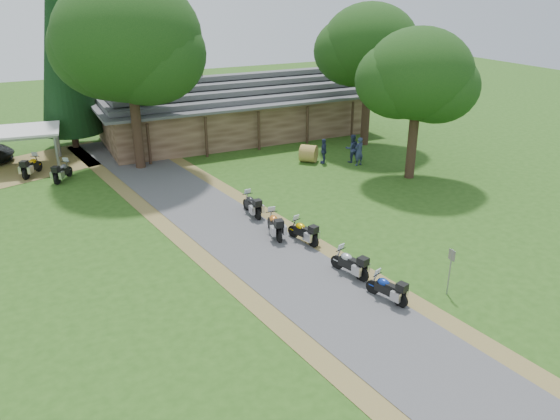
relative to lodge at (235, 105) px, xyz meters
name	(u,v)px	position (x,y,z in m)	size (l,w,h in m)	color
ground	(322,295)	(-6.00, -24.00, -2.45)	(120.00, 120.00, 0.00)	#274D15
driveway	(268,255)	(-6.50, -20.00, -2.45)	(46.00, 46.00, 0.00)	#48484B
lodge	(235,105)	(0.00, 0.00, 0.00)	(21.40, 9.40, 4.90)	brown
carport	(15,149)	(-16.05, -1.24, -1.20)	(5.77, 3.85, 2.50)	silver
motorcycle_row_a	(387,287)	(-3.97, -25.40, -1.88)	(1.67, 0.55, 1.15)	navy
motorcycle_row_b	(350,262)	(-4.18, -23.11, -1.84)	(1.79, 0.58, 1.22)	#ABAFB3
motorcycle_row_c	(303,230)	(-4.42, -19.49, -1.85)	(1.74, 0.57, 1.19)	#E5B600
motorcycle_row_d	(275,224)	(-5.32, -18.28, -1.81)	(1.88, 0.61, 1.28)	orange
motorcycle_row_e	(252,204)	(-5.30, -15.44, -1.82)	(1.83, 0.60, 1.25)	black
motorcycle_carport_a	(31,165)	(-15.26, -3.47, -1.78)	(1.97, 0.64, 1.35)	#EDA409
motorcycle_carport_b	(62,170)	(-13.61, -5.32, -1.81)	(1.86, 0.61, 1.27)	slate
person_a	(359,149)	(4.48, -10.78, -1.33)	(0.64, 0.46, 2.25)	navy
person_b	(352,146)	(4.44, -9.98, -1.32)	(0.64, 0.46, 2.25)	navy
person_c	(324,149)	(2.61, -9.34, -1.45)	(0.57, 0.41, 1.99)	navy
hay_bale	(309,153)	(1.83, -8.65, -1.86)	(1.17, 1.17, 1.07)	olive
sign_post	(450,272)	(-1.54, -26.08, -1.47)	(0.35, 0.06, 1.96)	gray
oak_lodge_left	(130,65)	(-8.75, -4.90, 4.16)	(8.97, 8.97, 13.22)	black
oak_lodge_right	(369,65)	(7.73, -6.65, 3.40)	(6.85, 6.85, 11.70)	black
oak_driveway	(417,95)	(5.97, -14.25, 2.71)	(6.31, 6.31, 10.33)	black
cedar_near	(62,49)	(-11.97, 2.10, 4.61)	(4.24, 4.24, 14.12)	black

